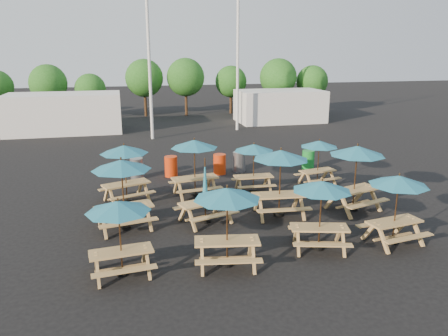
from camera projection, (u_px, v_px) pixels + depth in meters
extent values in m
plane|color=black|center=(233.00, 205.00, 16.99)|extent=(120.00, 120.00, 0.00)
cube|color=tan|center=(121.00, 251.00, 11.55)|extent=(1.71, 0.82, 0.06)
cube|color=tan|center=(125.00, 271.00, 11.07)|extent=(1.67, 0.40, 0.04)
cube|color=tan|center=(119.00, 251.00, 12.17)|extent=(1.67, 0.40, 0.04)
cylinder|color=black|center=(123.00, 273.00, 11.72)|extent=(0.33, 0.33, 0.09)
cylinder|color=brown|center=(120.00, 238.00, 11.45)|extent=(0.04, 0.04, 2.11)
cone|color=#216F8A|center=(118.00, 206.00, 11.22)|extent=(1.87, 1.87, 0.29)
cube|color=tan|center=(124.00, 207.00, 14.54)|extent=(2.00, 1.09, 0.06)
cube|color=tan|center=(129.00, 223.00, 14.01)|extent=(1.91, 0.62, 0.04)
cube|color=tan|center=(120.00, 209.00, 15.23)|extent=(1.91, 0.62, 0.04)
cylinder|color=black|center=(125.00, 227.00, 14.73)|extent=(0.38, 0.38, 0.11)
cylinder|color=brown|center=(123.00, 195.00, 14.43)|extent=(0.05, 0.05, 2.42)
cone|color=#216F8A|center=(121.00, 165.00, 14.16)|extent=(2.29, 2.29, 0.34)
cube|color=tan|center=(126.00, 184.00, 17.17)|extent=(1.95, 1.28, 0.06)
cube|color=tan|center=(133.00, 195.00, 16.71)|extent=(1.79, 0.86, 0.04)
cube|color=tan|center=(121.00, 187.00, 17.78)|extent=(1.79, 0.86, 0.04)
cylinder|color=black|center=(127.00, 200.00, 17.35)|extent=(0.36, 0.36, 0.10)
cylinder|color=brown|center=(126.00, 174.00, 17.06)|extent=(0.04, 0.04, 2.32)
cone|color=#216F8A|center=(124.00, 149.00, 16.81)|extent=(2.39, 2.39, 0.32)
cube|color=tan|center=(227.00, 241.00, 12.05)|extent=(1.89, 0.99, 0.06)
cube|color=tan|center=(229.00, 261.00, 11.50)|extent=(1.81, 0.55, 0.04)
cube|color=tan|center=(225.00, 240.00, 12.77)|extent=(1.81, 0.55, 0.04)
cylinder|color=black|center=(227.00, 263.00, 12.23)|extent=(0.36, 0.36, 0.10)
cylinder|color=brown|center=(227.00, 227.00, 11.95)|extent=(0.04, 0.04, 2.30)
cone|color=#216F8A|center=(227.00, 193.00, 11.69)|extent=(2.13, 2.13, 0.32)
cube|color=tan|center=(205.00, 202.00, 15.11)|extent=(1.94, 1.22, 0.06)
cube|color=tan|center=(215.00, 216.00, 14.64)|extent=(1.81, 0.79, 0.04)
cube|color=tan|center=(197.00, 204.00, 15.74)|extent=(1.81, 0.79, 0.04)
cylinder|color=black|center=(206.00, 221.00, 15.29)|extent=(0.36, 0.36, 0.10)
cylinder|color=brown|center=(205.00, 191.00, 15.00)|extent=(0.04, 0.04, 2.32)
cone|color=#216F8A|center=(205.00, 179.00, 14.90)|extent=(0.22, 0.22, 1.51)
cube|color=tan|center=(195.00, 178.00, 17.90)|extent=(1.94, 0.98, 0.06)
cube|color=tan|center=(200.00, 190.00, 17.37)|extent=(1.88, 0.52, 0.04)
cube|color=tan|center=(190.00, 180.00, 18.59)|extent=(1.88, 0.52, 0.04)
cylinder|color=black|center=(195.00, 194.00, 18.09)|extent=(0.37, 0.37, 0.10)
cylinder|color=brown|center=(195.00, 168.00, 17.79)|extent=(0.05, 0.05, 2.38)
cone|color=#216F8A|center=(194.00, 144.00, 17.53)|extent=(2.17, 2.17, 0.33)
cube|color=tan|center=(319.00, 227.00, 13.06)|extent=(1.82, 1.09, 0.06)
cube|color=tan|center=(323.00, 245.00, 12.53)|extent=(1.71, 0.68, 0.04)
cube|color=tan|center=(315.00, 228.00, 13.73)|extent=(1.71, 0.68, 0.04)
cylinder|color=black|center=(318.00, 247.00, 13.23)|extent=(0.34, 0.34, 0.09)
cylinder|color=brown|center=(320.00, 215.00, 12.96)|extent=(0.04, 0.04, 2.18)
cone|color=#216F8A|center=(322.00, 186.00, 12.72)|extent=(2.15, 2.15, 0.30)
cube|color=tan|center=(279.00, 195.00, 15.71)|extent=(1.99, 0.92, 0.06)
cube|color=tan|center=(285.00, 210.00, 15.11)|extent=(1.95, 0.44, 0.04)
cube|color=tan|center=(274.00, 197.00, 16.47)|extent=(1.95, 0.44, 0.04)
cylinder|color=black|center=(279.00, 214.00, 15.90)|extent=(0.39, 0.39, 0.11)
cylinder|color=brown|center=(280.00, 183.00, 15.59)|extent=(0.05, 0.05, 2.47)
cone|color=#216F8A|center=(281.00, 155.00, 15.32)|extent=(2.16, 2.16, 0.34)
cube|color=tan|center=(253.00, 176.00, 18.46)|extent=(1.65, 0.69, 0.05)
cube|color=tan|center=(257.00, 186.00, 17.96)|extent=(1.63, 0.29, 0.04)
cube|color=tan|center=(250.00, 178.00, 19.09)|extent=(1.63, 0.29, 0.04)
cylinder|color=black|center=(253.00, 190.00, 18.62)|extent=(0.33, 0.33, 0.09)
cylinder|color=brown|center=(254.00, 168.00, 18.36)|extent=(0.04, 0.04, 2.08)
cone|color=#216F8A|center=(254.00, 148.00, 18.13)|extent=(1.74, 1.74, 0.29)
cube|color=tan|center=(394.00, 222.00, 13.47)|extent=(1.81, 0.93, 0.06)
cube|color=tan|center=(409.00, 238.00, 12.98)|extent=(1.75, 0.50, 0.04)
cube|color=tan|center=(379.00, 223.00, 14.12)|extent=(1.75, 0.50, 0.04)
cylinder|color=black|center=(392.00, 241.00, 13.65)|extent=(0.35, 0.35, 0.10)
cylinder|color=brown|center=(396.00, 210.00, 13.37)|extent=(0.04, 0.04, 2.21)
cone|color=#216F8A|center=(399.00, 180.00, 13.13)|extent=(2.03, 2.03, 0.31)
cube|color=tan|center=(354.00, 190.00, 16.25)|extent=(2.09, 1.30, 0.07)
cube|color=tan|center=(368.00, 203.00, 15.73)|extent=(1.95, 0.83, 0.04)
cube|color=tan|center=(340.00, 193.00, 16.93)|extent=(1.95, 0.83, 0.04)
cylinder|color=black|center=(353.00, 209.00, 16.44)|extent=(0.39, 0.39, 0.11)
cylinder|color=brown|center=(355.00, 178.00, 16.13)|extent=(0.05, 0.05, 2.50)
cone|color=#216F8A|center=(357.00, 150.00, 15.86)|extent=(2.51, 2.51, 0.35)
cube|color=tan|center=(318.00, 171.00, 19.37)|extent=(1.68, 0.88, 0.05)
cube|color=tan|center=(325.00, 180.00, 18.92)|extent=(1.61, 0.49, 0.04)
cube|color=tan|center=(310.00, 173.00, 19.95)|extent=(1.61, 0.49, 0.04)
cylinder|color=black|center=(317.00, 184.00, 19.53)|extent=(0.32, 0.32, 0.09)
cylinder|color=brown|center=(318.00, 163.00, 19.27)|extent=(0.04, 0.04, 2.04)
cone|color=#216F8A|center=(319.00, 144.00, 19.05)|extent=(1.89, 1.89, 0.28)
cylinder|color=gray|center=(137.00, 168.00, 20.39)|extent=(0.60, 0.60, 0.97)
cylinder|color=red|center=(171.00, 166.00, 20.74)|extent=(0.60, 0.60, 0.97)
cylinder|color=red|center=(220.00, 164.00, 21.15)|extent=(0.60, 0.60, 0.97)
cylinder|color=gray|center=(239.00, 162.00, 21.60)|extent=(0.60, 0.60, 0.97)
cylinder|color=#18852C|center=(308.00, 160.00, 21.93)|extent=(0.60, 0.60, 0.97)
cylinder|color=silver|center=(149.00, 47.00, 28.10)|extent=(0.20, 0.20, 12.00)
cylinder|color=silver|center=(238.00, 48.00, 31.44)|extent=(0.20, 0.20, 12.00)
cube|color=silver|center=(64.00, 113.00, 31.71)|extent=(8.00, 4.00, 2.80)
cube|color=silver|center=(280.00, 106.00, 36.50)|extent=(7.00, 4.00, 2.60)
cylinder|color=#382314|center=(51.00, 108.00, 36.95)|extent=(0.24, 0.24, 2.14)
sphere|color=#1E5919|center=(48.00, 83.00, 36.40)|extent=(3.11, 3.11, 3.11)
cylinder|color=#382314|center=(92.00, 109.00, 37.51)|extent=(0.24, 0.24, 1.78)
sphere|color=#1E5919|center=(90.00, 89.00, 37.06)|extent=(2.59, 2.59, 2.59)
cylinder|color=#382314|center=(145.00, 103.00, 39.49)|extent=(0.24, 0.24, 2.31)
sphere|color=#1E5919|center=(144.00, 78.00, 38.89)|extent=(3.36, 3.36, 3.36)
cylinder|color=#382314|center=(186.00, 103.00, 39.87)|extent=(0.24, 0.24, 2.35)
sphere|color=#1E5919|center=(186.00, 77.00, 39.27)|extent=(3.41, 3.41, 3.41)
cylinder|color=#382314|center=(231.00, 103.00, 41.28)|extent=(0.24, 0.24, 2.02)
sphere|color=#1E5919|center=(231.00, 82.00, 40.76)|extent=(2.94, 2.94, 2.94)
cylinder|color=#382314|center=(277.00, 102.00, 40.47)|extent=(0.24, 0.24, 2.32)
sphere|color=#1E5919|center=(278.00, 77.00, 39.88)|extent=(3.38, 3.38, 3.38)
cylinder|color=#382314|center=(311.00, 103.00, 41.30)|extent=(0.24, 0.24, 2.03)
sphere|color=#1E5919|center=(312.00, 81.00, 40.78)|extent=(2.95, 2.95, 2.95)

